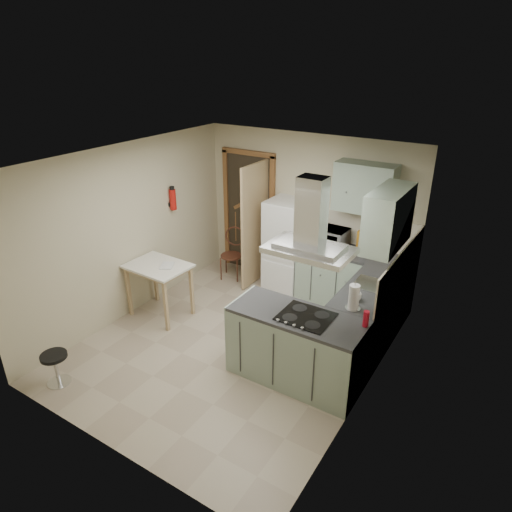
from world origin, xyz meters
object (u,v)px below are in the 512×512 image
Objects in this scene: fridge at (287,245)px; drop_leaf_table at (160,290)px; extractor_hood at (309,250)px; microwave at (329,238)px; peninsula at (296,347)px; bentwood_chair at (231,256)px; stool at (56,368)px.

fridge is 2.11m from drop_leaf_table.
extractor_hood reaches higher than fridge.
drop_leaf_table is 2.62m from microwave.
drop_leaf_table is (-2.37, 0.24, -0.04)m from peninsula.
extractor_hood is 3.19m from bentwood_chair.
peninsula is 2.83m from bentwood_chair.
microwave is at bearing 62.34° from stool.
drop_leaf_table is 1.58× the size of microwave.
extractor_hood is (0.10, 0.00, 1.27)m from peninsula.
peninsula is 2.84m from stool.
fridge is 0.97× the size of peninsula.
fridge is at bearing 72.40° from stool.
drop_leaf_table and bentwood_chair have the same top height.
stool is 4.07m from microwave.
bentwood_chair is at bearing -172.98° from microwave.
microwave reaches higher than bentwood_chair.
microwave reaches higher than peninsula.
drop_leaf_table is at bearing 174.56° from extractor_hood.
bentwood_chair is at bearing 141.96° from extractor_hood.
drop_leaf_table is 1.82m from stool.
fridge is 3.77m from stool.
peninsula is 1.90× the size of bentwood_chair.
peninsula is at bearing -74.15° from microwave.
extractor_hood reaches higher than drop_leaf_table.
fridge is 2.35m from peninsula.
fridge is 1.04m from bentwood_chair.
bentwood_chair is 3.37m from stool.
fridge reaches higher than peninsula.
extractor_hood is 2.20× the size of stool.
peninsula is 1.78× the size of drop_leaf_table.
fridge is at bearing 123.79° from extractor_hood.
extractor_hood is (1.32, -1.98, 0.97)m from fridge.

